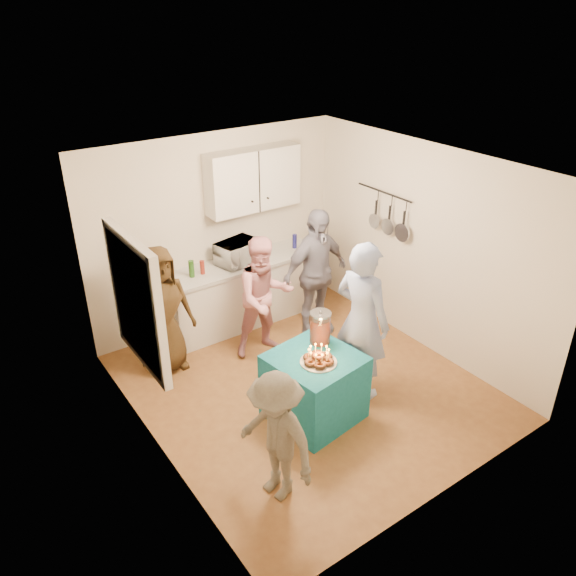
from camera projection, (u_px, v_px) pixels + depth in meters
floor at (305, 386)px, 6.58m from camera, size 4.00×4.00×0.00m
ceiling at (309, 168)px, 5.38m from camera, size 4.00×4.00×0.00m
back_wall at (216, 231)px, 7.43m from camera, size 3.60×3.60×0.00m
left_wall at (147, 341)px, 5.06m from camera, size 4.00×4.00×0.00m
right_wall at (424, 249)px, 6.90m from camera, size 4.00×4.00×0.00m
window_night at (135, 303)px, 5.18m from camera, size 0.04×1.00×1.20m
counter at (244, 293)px, 7.72m from camera, size 2.20×0.58×0.86m
countertop at (242, 263)px, 7.51m from camera, size 2.24×0.62×0.05m
upper_cabinet at (253, 180)px, 7.28m from camera, size 1.30×0.30×0.80m
pot_rack at (381, 211)px, 7.23m from camera, size 0.12×1.00×0.60m
microwave at (238, 252)px, 7.40m from camera, size 0.62×0.49×0.30m
party_table at (314, 387)px, 5.96m from camera, size 0.96×0.96×0.76m
donut_cake at (319, 355)px, 5.65m from camera, size 0.38×0.38×0.18m
punch_jar at (320, 328)px, 5.96m from camera, size 0.22×0.22×0.34m
man_birthday at (362, 321)px, 6.10m from camera, size 0.58×0.76×1.85m
woman_back_left at (161, 310)px, 6.56m from camera, size 0.81×0.55×1.60m
woman_back_center at (265, 297)px, 6.88m from camera, size 0.85×0.72×1.57m
woman_back_right at (316, 274)px, 7.27m from camera, size 1.05×0.49×1.75m
child_near_left at (276, 437)px, 4.88m from camera, size 0.63×0.92×1.31m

